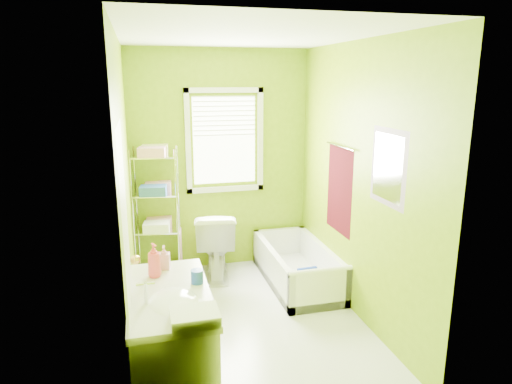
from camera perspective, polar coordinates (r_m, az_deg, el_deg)
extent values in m
plane|color=silver|center=(4.53, -0.79, -15.85)|extent=(2.90, 2.90, 0.00)
cube|color=#6F9007|center=(5.44, -4.46, 3.81)|extent=(2.10, 0.04, 2.60)
cube|color=#6F9007|center=(2.72, 6.41, -6.63)|extent=(2.10, 0.04, 2.60)
cube|color=#6F9007|center=(3.94, -15.85, -0.57)|extent=(0.04, 2.90, 2.60)
cube|color=#6F9007|center=(4.41, 12.54, 1.13)|extent=(0.04, 2.90, 2.60)
cube|color=white|center=(3.95, -0.92, 19.00)|extent=(2.10, 2.90, 0.04)
cube|color=white|center=(5.40, -3.96, 6.43)|extent=(0.74, 0.01, 1.01)
cube|color=white|center=(5.49, -3.83, 0.39)|extent=(0.92, 0.05, 0.06)
cube|color=white|center=(5.34, -4.03, 12.59)|extent=(0.92, 0.05, 0.06)
cube|color=white|center=(5.32, -8.51, 6.20)|extent=(0.06, 0.05, 1.22)
cube|color=white|center=(5.47, 0.53, 6.57)|extent=(0.06, 0.05, 1.22)
cube|color=white|center=(5.34, -3.97, 9.48)|extent=(0.72, 0.02, 0.50)
cube|color=white|center=(3.09, -15.57, -10.49)|extent=(0.02, 0.80, 2.00)
sphere|color=gold|center=(3.39, -14.86, -8.19)|extent=(0.07, 0.07, 0.07)
cube|color=#3E070C|center=(4.74, 10.39, 0.27)|extent=(0.02, 0.58, 0.90)
cylinder|color=silver|center=(4.65, 10.46, 5.65)|extent=(0.02, 0.62, 0.02)
cube|color=#CC5972|center=(3.88, 16.22, 2.97)|extent=(0.02, 0.54, 0.64)
cube|color=white|center=(3.88, 16.11, 2.96)|extent=(0.01, 0.44, 0.54)
cube|color=white|center=(5.29, 5.12, -10.75)|extent=(0.66, 1.41, 0.09)
cube|color=white|center=(5.14, 2.00, -9.46)|extent=(0.07, 1.41, 0.42)
cube|color=white|center=(5.32, 8.21, -8.74)|extent=(0.07, 1.41, 0.42)
cube|color=white|center=(4.65, 7.99, -12.21)|extent=(0.66, 0.07, 0.42)
cube|color=white|center=(5.82, 2.93, -6.61)|extent=(0.66, 0.07, 0.42)
cylinder|color=white|center=(4.56, 8.08, -9.82)|extent=(0.66, 0.07, 0.07)
cylinder|color=#1331B6|center=(4.88, 6.95, -12.07)|extent=(0.31, 0.31, 0.05)
cylinder|color=#EAFF1A|center=(4.85, 6.96, -11.54)|extent=(0.29, 0.29, 0.05)
cube|color=#1331B6|center=(4.93, 6.38, -10.47)|extent=(0.22, 0.05, 0.20)
imported|color=white|center=(5.34, -5.06, -6.41)|extent=(0.57, 0.85, 0.80)
cube|color=white|center=(3.50, -10.48, -18.56)|extent=(0.53, 1.06, 0.77)
cube|color=silver|center=(3.30, -10.80, -12.51)|extent=(0.56, 1.09, 0.05)
ellipsoid|color=white|center=(3.17, -10.24, -13.71)|extent=(0.37, 0.48, 0.13)
cylinder|color=silver|center=(3.12, -13.59, -12.30)|extent=(0.03, 0.03, 0.16)
cylinder|color=silver|center=(3.09, -13.66, -11.13)|extent=(0.12, 0.02, 0.02)
imported|color=#E1424C|center=(3.49, -12.62, -8.33)|extent=(0.13, 0.13, 0.26)
imported|color=pink|center=(3.63, -11.41, -7.99)|extent=(0.10, 0.10, 0.19)
cylinder|color=#193FA4|center=(3.36, -7.37, -10.43)|extent=(0.09, 0.09, 0.10)
cube|color=white|center=(2.87, -7.66, -15.21)|extent=(0.29, 0.23, 0.07)
cylinder|color=silver|center=(5.21, -15.12, -3.21)|extent=(0.02, 0.02, 1.52)
cylinder|color=silver|center=(5.48, -14.67, -2.32)|extent=(0.02, 0.02, 1.52)
cylinder|color=silver|center=(5.15, -9.80, -3.10)|extent=(0.02, 0.02, 1.52)
cylinder|color=silver|center=(5.43, -9.63, -2.20)|extent=(0.02, 0.02, 1.52)
cube|color=silver|center=(5.52, -11.98, -8.86)|extent=(0.54, 0.38, 0.02)
cube|color=silver|center=(5.37, -12.21, -4.64)|extent=(0.54, 0.38, 0.02)
cube|color=silver|center=(5.25, -12.45, -0.22)|extent=(0.54, 0.38, 0.02)
cube|color=silver|center=(5.17, -12.69, 4.39)|extent=(0.54, 0.38, 0.02)
cube|color=#EA9FB8|center=(5.06, -12.92, 4.89)|extent=(0.31, 0.23, 0.10)
cube|color=#F0ED92|center=(5.27, -12.52, 5.25)|extent=(0.31, 0.23, 0.10)
cube|color=#2A5599|center=(5.15, -12.74, 0.18)|extent=(0.31, 0.23, 0.10)
cube|color=#EA9FB8|center=(5.35, -12.12, 0.72)|extent=(0.31, 0.23, 0.10)
cube|color=white|center=(5.28, -12.33, -4.27)|extent=(0.31, 0.23, 0.10)
cube|color=#EA9FB8|center=(5.47, -12.02, -3.62)|extent=(0.31, 0.23, 0.10)
cube|color=#EA9FB8|center=(5.44, -9.42, -7.19)|extent=(0.06, 0.27, 0.47)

